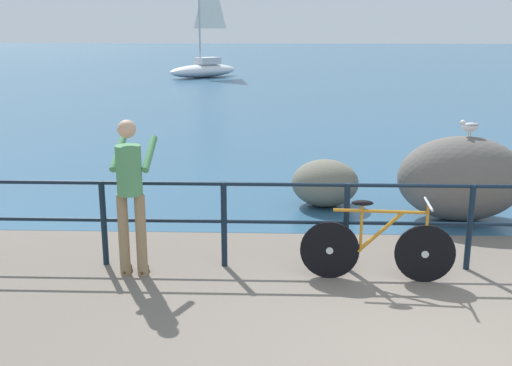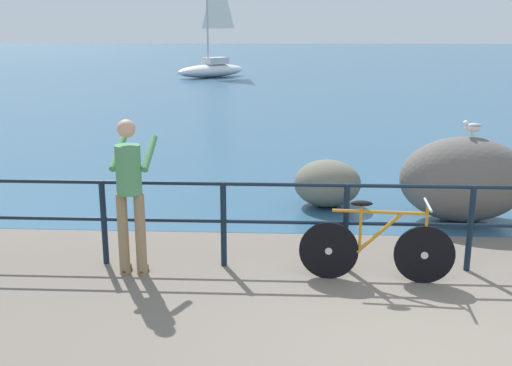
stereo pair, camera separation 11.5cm
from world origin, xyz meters
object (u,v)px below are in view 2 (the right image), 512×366
Objects in this scene: breakwater_boulder_left at (327,183)px; bicycle at (377,247)px; breakwater_boulder_main at (464,179)px; person_at_railing at (130,190)px; seagull at (473,127)px; sailboat at (212,64)px.

bicycle is at bearing -82.77° from breakwater_boulder_left.
breakwater_boulder_main is at bearing 59.80° from bicycle.
bicycle reaches higher than breakwater_boulder_left.
seagull is (4.36, 2.24, 0.38)m from person_at_railing.
person_at_railing is 3.74m from breakwater_boulder_left.
bicycle is 2.74m from breakwater_boulder_main.
bicycle is at bearing -89.64° from person_at_railing.
person_at_railing is at bearing -130.02° from breakwater_boulder_left.
breakwater_boulder_main is 2.03m from breakwater_boulder_left.
sailboat is (-6.71, 25.03, 0.09)m from breakwater_boulder_main.
breakwater_boulder_left is at bearing 101.31° from bicycle.
person_at_railing is 1.70× the size of breakwater_boulder_left.
breakwater_boulder_left is at bearing 161.51° from breakwater_boulder_main.
breakwater_boulder_main is 25.92m from sailboat.
breakwater_boulder_left is 24.86m from sailboat.
bicycle is 4.98× the size of seagull.
seagull is (0.08, 0.06, 0.76)m from breakwater_boulder_main.
breakwater_boulder_left is at bearing -34.12° from seagull.
breakwater_boulder_main is 1.75× the size of breakwater_boulder_left.
sailboat is (-5.17, 27.29, 0.32)m from bicycle.
bicycle is at bearing -124.28° from breakwater_boulder_main.
bicycle is 2.81m from person_at_railing.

